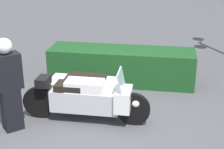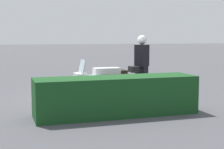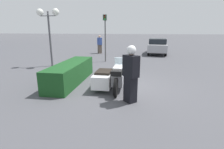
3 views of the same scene
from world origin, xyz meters
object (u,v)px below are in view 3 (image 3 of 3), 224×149
pedestrian_bystander (100,44)px  parked_car_background (157,46)px  hedge_bush_curbside (71,73)px  police_motorcycle (111,76)px  officer_rider (131,73)px  twin_lamp_post (48,18)px  traffic_light_near (105,31)px

pedestrian_bystander → parked_car_background: bearing=146.6°
hedge_bush_curbside → parked_car_background: 11.33m
police_motorcycle → parked_car_background: 11.08m
officer_rider → parked_car_background: bearing=-142.2°
police_motorcycle → twin_lamp_post: size_ratio=0.75×
officer_rider → pedestrian_bystander: officer_rider is taller
twin_lamp_post → pedestrian_bystander: 7.10m
officer_rider → hedge_bush_curbside: bearing=-76.1°
police_motorcycle → officer_rider: size_ratio=1.43×
twin_lamp_post → parked_car_background: size_ratio=0.87×
officer_rider → parked_car_background: officer_rider is taller
hedge_bush_curbside → twin_lamp_post: bearing=38.8°
hedge_bush_curbside → twin_lamp_post: (3.29, 2.64, 2.57)m
hedge_bush_curbside → twin_lamp_post: size_ratio=1.05×
officer_rider → traffic_light_near: bearing=-115.6°
twin_lamp_post → traffic_light_near: twin_lamp_post is taller
officer_rider → pedestrian_bystander: bearing=-115.4°
hedge_bush_curbside → officer_rider: bearing=-123.1°
officer_rider → parked_car_background: (12.10, -1.97, -0.21)m
hedge_bush_curbside → twin_lamp_post: twin_lamp_post is taller
police_motorcycle → hedge_bush_curbside: bearing=77.0°
twin_lamp_post → pedestrian_bystander: size_ratio=2.03×
hedge_bush_curbside → traffic_light_near: traffic_light_near is taller
officer_rider → traffic_light_near: size_ratio=0.56×
twin_lamp_post → parked_car_background: twin_lamp_post is taller
officer_rider → twin_lamp_post: twin_lamp_post is taller
parked_car_background → pedestrian_bystander: pedestrian_bystander is taller
hedge_bush_curbside → twin_lamp_post: 4.94m
officer_rider → hedge_bush_curbside: size_ratio=0.50×
twin_lamp_post → pedestrian_bystander: twin_lamp_post is taller
police_motorcycle → officer_rider: officer_rider is taller
police_motorcycle → parked_car_background: size_ratio=0.65×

